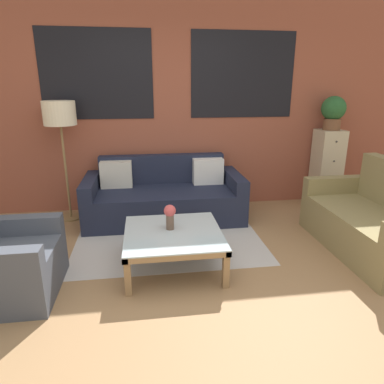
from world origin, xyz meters
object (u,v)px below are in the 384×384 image
object	(u,v)px
couch_dark	(164,197)
floor_lamp	(60,118)
armchair_corner	(1,264)
potted_plant	(333,111)
settee_vintage	(376,223)
drawer_cabinet	(326,168)
flower_vase	(170,215)
coffee_table	(173,237)

from	to	relation	value
couch_dark	floor_lamp	size ratio (longest dim) A/B	1.33
armchair_corner	potted_plant	size ratio (longest dim) A/B	1.83
couch_dark	settee_vintage	xyz separation A→B (m)	(2.12, -1.26, 0.03)
couch_dark	drawer_cabinet	bearing A→B (deg)	5.78
settee_vintage	armchair_corner	xyz separation A→B (m)	(-3.56, -0.28, -0.03)
settee_vintage	flower_vase	size ratio (longest dim) A/B	6.40
armchair_corner	flower_vase	bearing A→B (deg)	12.67
couch_dark	floor_lamp	distance (m)	1.60
armchair_corner	floor_lamp	distance (m)	1.98
armchair_corner	flower_vase	distance (m)	1.47
couch_dark	settee_vintage	bearing A→B (deg)	-30.66
couch_dark	coffee_table	size ratio (longest dim) A/B	2.20
armchair_corner	potted_plant	bearing A→B (deg)	25.13
couch_dark	flower_vase	bearing A→B (deg)	-90.81
drawer_cabinet	flower_vase	bearing A→B (deg)	-148.40
armchair_corner	flower_vase	size ratio (longest dim) A/B	3.46
armchair_corner	drawer_cabinet	size ratio (longest dim) A/B	0.78
floor_lamp	flower_vase	size ratio (longest dim) A/B	6.17
floor_lamp	settee_vintage	bearing A→B (deg)	-22.80
couch_dark	floor_lamp	bearing A→B (deg)	173.04
couch_dark	floor_lamp	world-z (taller)	floor_lamp
couch_dark	coffee_table	xyz separation A→B (m)	(0.00, -1.29, 0.03)
coffee_table	armchair_corner	bearing A→B (deg)	-170.11
settee_vintage	armchair_corner	distance (m)	3.57
settee_vintage	coffee_table	distance (m)	2.11
settee_vintage	drawer_cabinet	xyz separation A→B (m)	(0.23, 1.49, 0.23)
floor_lamp	flower_vase	xyz separation A→B (m)	(1.21, -1.37, -0.78)
potted_plant	flower_vase	xyz separation A→B (m)	(-2.37, -1.46, -0.82)
flower_vase	settee_vintage	bearing A→B (deg)	-0.97
drawer_cabinet	flower_vase	size ratio (longest dim) A/B	4.44
drawer_cabinet	flower_vase	world-z (taller)	drawer_cabinet
flower_vase	couch_dark	bearing A→B (deg)	89.19
potted_plant	settee_vintage	bearing A→B (deg)	-98.89
coffee_table	potted_plant	size ratio (longest dim) A/B	1.98
couch_dark	potted_plant	xyz separation A→B (m)	(2.35, 0.24, 1.05)
coffee_table	floor_lamp	world-z (taller)	floor_lamp
couch_dark	floor_lamp	xyz separation A→B (m)	(-1.22, 0.15, 1.02)
potted_plant	flower_vase	world-z (taller)	potted_plant
potted_plant	couch_dark	bearing A→B (deg)	-174.22
couch_dark	drawer_cabinet	size ratio (longest dim) A/B	1.84
floor_lamp	drawer_cabinet	world-z (taller)	floor_lamp
floor_lamp	drawer_cabinet	bearing A→B (deg)	1.42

